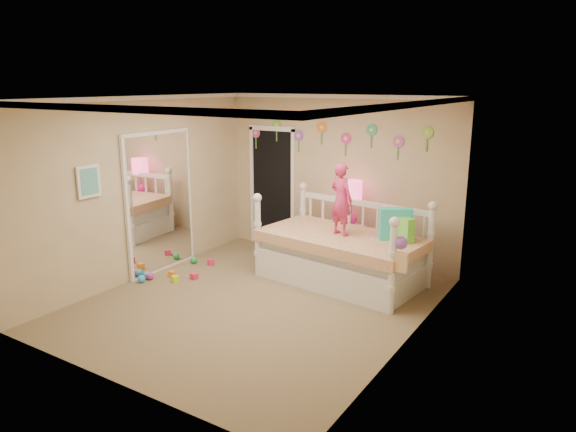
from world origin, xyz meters
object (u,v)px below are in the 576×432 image
Objects in this scene: table_lamp at (352,196)px; child at (341,199)px; daybed at (341,239)px; nightstand at (350,245)px.

child is at bearing -75.46° from table_lamp.
table_lamp is (-0.20, 0.72, 0.47)m from daybed.
table_lamp reaches higher than daybed.
child reaches higher than table_lamp.
table_lamp is at bearing -58.48° from child.
child is (-0.00, -0.02, 0.58)m from daybed.
daybed is 0.58m from child.
daybed is 3.61× the size of nightstand.
nightstand is at bearing 97.13° from table_lamp.
child is 1.58× the size of nightstand.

